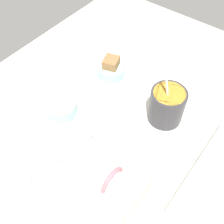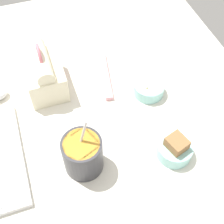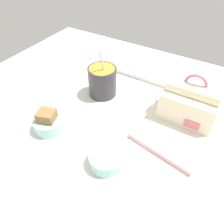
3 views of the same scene
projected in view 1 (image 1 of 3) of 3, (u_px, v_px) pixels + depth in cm
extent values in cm
cube|color=silver|center=(117.00, 134.00, 88.28)|extent=(140.00, 110.00, 2.00)
cube|color=silver|center=(216.00, 177.00, 77.27)|extent=(34.42, 12.77, 1.80)
cube|color=white|center=(217.00, 175.00, 76.45)|extent=(31.66, 10.47, 0.30)
cube|color=#EFE5C1|center=(112.00, 197.00, 69.53)|extent=(18.59, 12.04, 10.03)
cylinder|color=#EFE5C1|center=(112.00, 186.00, 64.41)|extent=(17.66, 5.52, 5.52)
cube|color=#DB707F|center=(85.00, 196.00, 72.01)|extent=(5.20, 0.30, 3.01)
torus|color=#DB707F|center=(112.00, 181.00, 62.47)|extent=(7.51, 1.00, 7.51)
cylinder|color=#333338|center=(167.00, 106.00, 86.66)|extent=(10.99, 10.99, 11.71)
cylinder|color=gold|center=(170.00, 94.00, 82.31)|extent=(9.68, 9.68, 0.60)
cylinder|color=silver|center=(167.00, 91.00, 80.88)|extent=(0.70, 3.94, 13.24)
cylinder|color=#93D1CC|center=(111.00, 71.00, 101.73)|extent=(10.09, 10.09, 4.42)
cube|color=olive|center=(111.00, 66.00, 99.83)|extent=(6.84, 6.51, 6.18)
cylinder|color=#93D1CC|center=(61.00, 109.00, 90.77)|extent=(10.09, 10.09, 4.16)
ellipsoid|color=white|center=(55.00, 109.00, 89.54)|extent=(2.74, 2.74, 3.23)
cone|color=#F4DB84|center=(66.00, 106.00, 89.96)|extent=(4.56, 4.56, 3.53)
sphere|color=#4C5623|center=(53.00, 105.00, 91.78)|extent=(1.21, 1.21, 1.21)
sphere|color=#4C5623|center=(54.00, 107.00, 91.35)|extent=(1.21, 1.21, 1.21)
sphere|color=#4C5623|center=(55.00, 108.00, 91.05)|extent=(1.21, 1.21, 1.21)
cube|color=pink|center=(61.00, 155.00, 81.63)|extent=(22.22, 6.42, 1.60)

